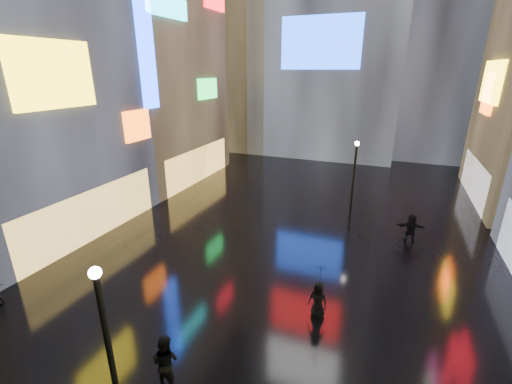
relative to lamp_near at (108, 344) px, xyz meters
The scene contains 9 objects.
ground 15.04m from the lamp_near, 84.62° to the left, with size 140.00×140.00×0.00m, color black.
building_left_far 26.56m from the lamp_near, 125.21° to the left, with size 10.28×12.00×22.00m.
tower_flank_left 40.08m from the lamp_near, 108.98° to the left, with size 10.00×10.00×26.00m, color black.
lamp_near is the anchor object (origin of this frame).
lamp_far 17.94m from the lamp_near, 76.94° to the left, with size 0.30×0.30×5.20m.
pedestrian_1 2.60m from the lamp_near, 78.02° to the left, with size 0.92×0.72×1.89m, color black.
pedestrian_4 8.06m from the lamp_near, 58.06° to the left, with size 0.77×0.50×1.57m, color black.
pedestrian_5 17.00m from the lamp_near, 62.63° to the left, with size 1.58×0.50×1.70m, color black.
umbrella_2 7.82m from the lamp_near, 58.06° to the left, with size 0.88×0.90×0.81m, color black.
Camera 1 is at (4.63, 0.33, 9.51)m, focal length 24.00 mm.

